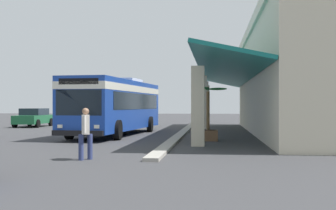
% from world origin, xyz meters
% --- Properties ---
extents(ground, '(120.00, 120.00, 0.00)m').
position_xyz_m(ground, '(0.00, 8.00, 0.00)').
color(ground, '#38383A').
extents(curb_strip, '(28.68, 0.50, 0.12)m').
position_xyz_m(curb_strip, '(1.39, 3.88, 0.06)').
color(curb_strip, '#9E998E').
rests_on(curb_strip, ground).
extents(transit_bus, '(11.39, 3.58, 3.34)m').
position_xyz_m(transit_bus, '(3.82, 0.12, 1.85)').
color(transit_bus, '#193D9E').
rests_on(transit_bus, ground).
extents(parked_sedan_green, '(4.46, 2.12, 1.47)m').
position_xyz_m(parked_sedan_green, '(-4.91, -8.62, 0.75)').
color(parked_sedan_green, '#195933').
rests_on(parked_sedan_green, ground).
extents(pedestrian, '(0.66, 0.37, 1.64)m').
position_xyz_m(pedestrian, '(15.39, 1.77, 0.91)').
color(pedestrian, navy).
rests_on(pedestrian, ground).
extents(potted_palm, '(2.04, 1.67, 2.65)m').
position_xyz_m(potted_palm, '(7.46, 5.50, 0.59)').
color(potted_palm, brown).
rests_on(potted_palm, ground).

